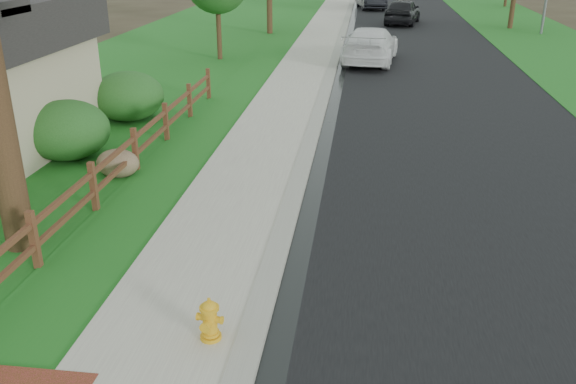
# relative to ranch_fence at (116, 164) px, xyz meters

# --- Properties ---
(road) EXTENTS (8.00, 90.00, 0.02)m
(road) POSITION_rel_ranch_fence_xyz_m (8.20, 28.60, -0.61)
(road) COLOR black
(road) RESTS_ON ground
(curb) EXTENTS (0.40, 90.00, 0.12)m
(curb) POSITION_rel_ranch_fence_xyz_m (4.00, 28.60, -0.56)
(curb) COLOR gray
(curb) RESTS_ON ground
(wet_gutter) EXTENTS (0.50, 90.00, 0.00)m
(wet_gutter) POSITION_rel_ranch_fence_xyz_m (4.35, 28.60, -0.60)
(wet_gutter) COLOR black
(wet_gutter) RESTS_ON road
(sidewalk) EXTENTS (2.20, 90.00, 0.10)m
(sidewalk) POSITION_rel_ranch_fence_xyz_m (2.70, 28.60, -0.57)
(sidewalk) COLOR #9D9589
(sidewalk) RESTS_ON ground
(grass_strip) EXTENTS (1.60, 90.00, 0.06)m
(grass_strip) POSITION_rel_ranch_fence_xyz_m (0.80, 28.60, -0.59)
(grass_strip) COLOR #1C631D
(grass_strip) RESTS_ON ground
(lawn_near) EXTENTS (9.00, 90.00, 0.04)m
(lawn_near) POSITION_rel_ranch_fence_xyz_m (-4.40, 28.60, -0.60)
(lawn_near) COLOR #1C631D
(lawn_near) RESTS_ON ground
(verge_far) EXTENTS (6.00, 90.00, 0.04)m
(verge_far) POSITION_rel_ranch_fence_xyz_m (15.10, 28.60, -0.60)
(verge_far) COLOR #1C631D
(verge_far) RESTS_ON ground
(ranch_fence) EXTENTS (0.12, 16.92, 1.10)m
(ranch_fence) POSITION_rel_ranch_fence_xyz_m (0.00, 0.00, 0.00)
(ranch_fence) COLOR #522D1B
(ranch_fence) RESTS_ON ground
(fire_hydrant) EXTENTS (0.43, 0.34, 0.65)m
(fire_hydrant) POSITION_rel_ranch_fence_xyz_m (3.45, -5.28, -0.22)
(fire_hydrant) COLOR yellow
(fire_hydrant) RESTS_ON sidewalk
(white_suv) EXTENTS (2.81, 5.63, 1.57)m
(white_suv) POSITION_rel_ranch_fence_xyz_m (5.60, 16.01, 0.19)
(white_suv) COLOR white
(white_suv) RESTS_ON road
(dark_car_mid) EXTENTS (2.76, 5.02, 1.62)m
(dark_car_mid) POSITION_rel_ranch_fence_xyz_m (7.67, 29.73, 0.21)
(dark_car_mid) COLOR black
(dark_car_mid) RESTS_ON road
(boulder) EXTENTS (1.22, 1.07, 0.68)m
(boulder) POSITION_rel_ranch_fence_xyz_m (-0.30, 0.80, -0.28)
(boulder) COLOR brown
(boulder) RESTS_ON ground
(shrub_b) EXTENTS (2.30, 2.30, 1.51)m
(shrub_b) POSITION_rel_ranch_fence_xyz_m (-2.05, 1.92, 0.14)
(shrub_b) COLOR #204F1C
(shrub_b) RESTS_ON ground
(shrub_d) EXTENTS (2.46, 2.46, 1.51)m
(shrub_d) POSITION_rel_ranch_fence_xyz_m (-1.83, 5.56, 0.14)
(shrub_d) COLOR #204F1C
(shrub_d) RESTS_ON ground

